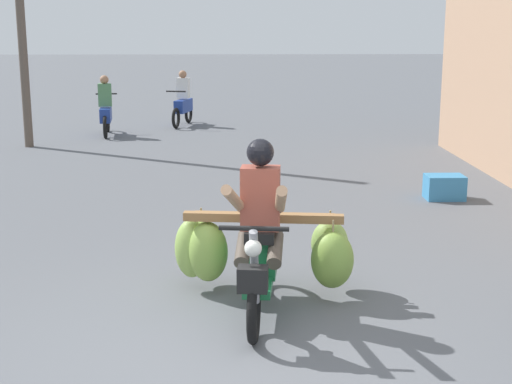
{
  "coord_description": "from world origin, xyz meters",
  "views": [
    {
      "loc": [
        0.1,
        -5.26,
        2.54
      ],
      "look_at": [
        0.32,
        1.99,
        0.9
      ],
      "focal_mm": 52.1,
      "sensor_mm": 36.0,
      "label": 1
    }
  ],
  "objects_px": {
    "motorbike_distant_ahead_left": "(106,111)",
    "produce_crate": "(444,187)",
    "motorbike_main_loaded": "(256,246)",
    "motorbike_distant_ahead_right": "(183,103)"
  },
  "relations": [
    {
      "from": "motorbike_distant_ahead_left",
      "to": "motorbike_distant_ahead_right",
      "type": "xyz_separation_m",
      "value": [
        1.68,
        1.75,
        0.0
      ]
    },
    {
      "from": "motorbike_main_loaded",
      "to": "motorbike_distant_ahead_right",
      "type": "relative_size",
      "value": 1.17
    },
    {
      "from": "motorbike_distant_ahead_left",
      "to": "motorbike_distant_ahead_right",
      "type": "bearing_deg",
      "value": 46.13
    },
    {
      "from": "motorbike_distant_ahead_left",
      "to": "motorbike_distant_ahead_right",
      "type": "distance_m",
      "value": 2.42
    },
    {
      "from": "motorbike_distant_ahead_right",
      "to": "produce_crate",
      "type": "bearing_deg",
      "value": -62.25
    },
    {
      "from": "motorbike_distant_ahead_right",
      "to": "produce_crate",
      "type": "relative_size",
      "value": 2.85
    },
    {
      "from": "motorbike_main_loaded",
      "to": "produce_crate",
      "type": "height_order",
      "value": "motorbike_main_loaded"
    },
    {
      "from": "motorbike_distant_ahead_left",
      "to": "produce_crate",
      "type": "bearing_deg",
      "value": -47.49
    },
    {
      "from": "motorbike_main_loaded",
      "to": "motorbike_distant_ahead_right",
      "type": "height_order",
      "value": "motorbike_main_loaded"
    },
    {
      "from": "produce_crate",
      "to": "motorbike_main_loaded",
      "type": "bearing_deg",
      "value": -125.8
    }
  ]
}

